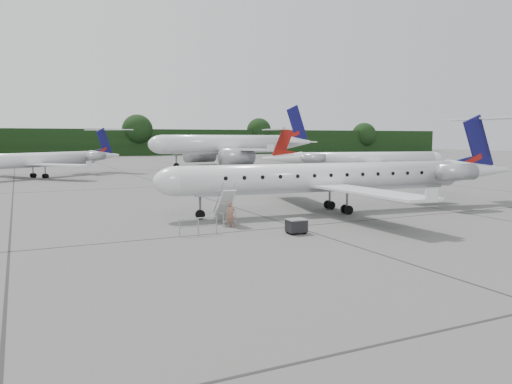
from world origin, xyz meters
name	(u,v)px	position (x,y,z in m)	size (l,w,h in m)	color
ground	(402,229)	(0.00, 0.00, 0.00)	(320.00, 320.00, 0.00)	#565653
treeline	(96,143)	(0.00, 130.00, 4.00)	(260.00, 4.00, 8.00)	black
main_regional_jet	(326,163)	(-0.31, 7.92, 3.66)	(28.54, 20.55, 7.32)	silver
airstair	(225,206)	(-9.02, 6.49, 1.15)	(0.85, 2.41, 2.29)	silver
passenger	(231,215)	(-9.15, 5.15, 0.79)	(0.57, 0.38, 1.57)	#855948
safety_railing	(198,227)	(-11.82, 3.55, 0.50)	(2.20, 0.08, 1.00)	#909398
baggage_cart	(296,226)	(-6.54, 1.57, 0.47)	(1.08, 0.87, 0.93)	black
bg_narrowbody	(227,135)	(14.53, 63.66, 5.96)	(33.22, 23.92, 11.93)	silver
bg_regional_left	(32,153)	(-19.15, 50.80, 3.47)	(26.45, 19.05, 6.94)	silver
bg_regional_right	(369,152)	(25.34, 35.55, 3.42)	(26.06, 18.77, 6.84)	silver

